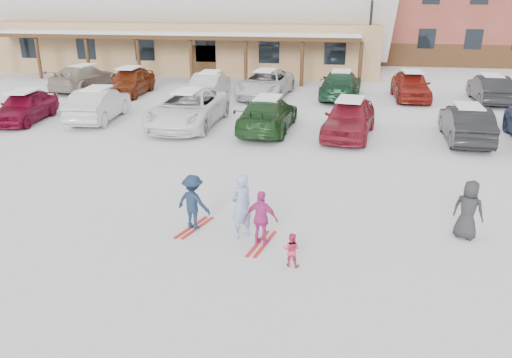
% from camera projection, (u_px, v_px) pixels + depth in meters
% --- Properties ---
extents(ground, '(160.00, 160.00, 0.00)m').
position_uv_depth(ground, '(238.00, 229.00, 12.62)').
color(ground, silver).
rests_on(ground, ground).
extents(day_lodge, '(29.12, 12.50, 10.38)m').
position_uv_depth(day_lodge, '(193.00, 15.00, 38.42)').
color(day_lodge, '#A98159').
rests_on(day_lodge, ground).
extents(lamp_post, '(0.50, 0.25, 6.18)m').
position_uv_depth(lamp_post, '(370.00, 27.00, 32.58)').
color(lamp_post, black).
rests_on(lamp_post, ground).
extents(adult_skier, '(0.70, 0.70, 1.63)m').
position_uv_depth(adult_skier, '(241.00, 206.00, 11.94)').
color(adult_skier, '#8A99C8').
rests_on(adult_skier, ground).
extents(toddler_red, '(0.42, 0.36, 0.77)m').
position_uv_depth(toddler_red, '(291.00, 250.00, 10.80)').
color(toddler_red, '#CC3253').
rests_on(toddler_red, ground).
extents(child_navy, '(1.04, 0.80, 1.43)m').
position_uv_depth(child_navy, '(193.00, 202.00, 12.41)').
color(child_navy, '#15253B').
rests_on(child_navy, ground).
extents(skis_child_navy, '(0.64, 1.39, 0.03)m').
position_uv_depth(skis_child_navy, '(194.00, 228.00, 12.66)').
color(skis_child_navy, red).
rests_on(skis_child_navy, ground).
extents(child_magenta, '(0.84, 0.49, 1.35)m').
position_uv_depth(child_magenta, '(262.00, 218.00, 11.61)').
color(child_magenta, '#BD2F82').
rests_on(child_magenta, ground).
extents(skis_child_magenta, '(0.49, 1.41, 0.03)m').
position_uv_depth(skis_child_magenta, '(262.00, 244.00, 11.85)').
color(skis_child_magenta, red).
rests_on(skis_child_magenta, ground).
extents(bystander_dark, '(0.86, 0.76, 1.47)m').
position_uv_depth(bystander_dark, '(468.00, 210.00, 11.93)').
color(bystander_dark, '#262629').
rests_on(bystander_dark, ground).
extents(parked_car_0, '(2.03, 4.27, 1.41)m').
position_uv_depth(parked_car_0, '(25.00, 106.00, 22.90)').
color(parked_car_0, maroon).
rests_on(parked_car_0, ground).
extents(parked_car_1, '(1.95, 4.65, 1.50)m').
position_uv_depth(parked_car_1, '(99.00, 104.00, 23.09)').
color(parked_car_1, '#B8B7BC').
rests_on(parked_car_1, ground).
extents(parked_car_2, '(2.80, 5.75, 1.57)m').
position_uv_depth(parked_car_2, '(188.00, 109.00, 22.08)').
color(parked_car_2, white).
rests_on(parked_car_2, ground).
extents(parked_car_3, '(2.32, 5.08, 1.44)m').
position_uv_depth(parked_car_3, '(268.00, 114.00, 21.29)').
color(parked_car_3, '#1C3E1B').
rests_on(parked_car_3, ground).
extents(parked_car_4, '(2.52, 4.80, 1.56)m').
position_uv_depth(parked_car_4, '(349.00, 118.00, 20.49)').
color(parked_car_4, maroon).
rests_on(parked_car_4, ground).
extents(parked_car_5, '(1.68, 4.39, 1.43)m').
position_uv_depth(parked_car_5, '(466.00, 124.00, 19.85)').
color(parked_car_5, black).
rests_on(parked_car_5, ground).
extents(parked_car_7, '(2.82, 5.37, 1.49)m').
position_uv_depth(parked_car_7, '(85.00, 78.00, 30.30)').
color(parked_car_7, gray).
rests_on(parked_car_7, ground).
extents(parked_car_8, '(1.94, 4.62, 1.56)m').
position_uv_depth(parked_car_8, '(130.00, 81.00, 28.90)').
color(parked_car_8, maroon).
rests_on(parked_car_8, ground).
extents(parked_car_9, '(1.55, 4.31, 1.42)m').
position_uv_depth(parked_car_9, '(211.00, 84.00, 28.29)').
color(parked_car_9, '#AEB0B4').
rests_on(parked_car_9, ground).
extents(parked_car_10, '(3.06, 5.64, 1.50)m').
position_uv_depth(parked_car_10, '(265.00, 83.00, 28.34)').
color(parked_car_10, silver).
rests_on(parked_car_10, ground).
extents(parked_car_11, '(2.46, 5.35, 1.52)m').
position_uv_depth(parked_car_11, '(341.00, 85.00, 27.89)').
color(parked_car_11, '#173C24').
rests_on(parked_car_11, ground).
extents(parked_car_12, '(1.96, 4.62, 1.56)m').
position_uv_depth(parked_car_12, '(411.00, 85.00, 27.61)').
color(parked_car_12, maroon).
rests_on(parked_car_12, ground).
extents(parked_car_13, '(1.68, 4.48, 1.46)m').
position_uv_depth(parked_car_13, '(490.00, 89.00, 26.91)').
color(parked_car_13, black).
rests_on(parked_car_13, ground).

